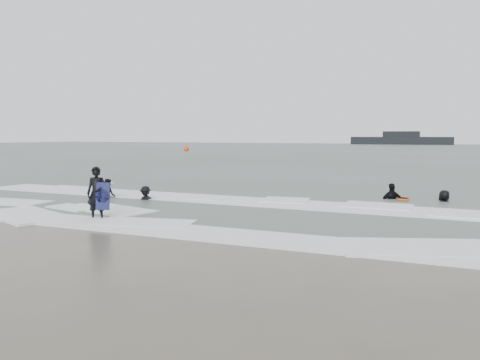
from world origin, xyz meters
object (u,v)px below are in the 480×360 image
at_px(surfer_right_near, 392,200).
at_px(buoy, 186,149).
at_px(surfer_breaker, 146,201).
at_px(vessel_horizon, 401,140).
at_px(surfer_right_far, 444,202).
at_px(surfer_centre, 97,220).
at_px(surfer_wading, 108,199).

distance_m(surfer_right_near, buoy, 69.44).
relative_size(surfer_breaker, buoy, 0.92).
distance_m(buoy, vessel_horizon, 90.86).
height_order(surfer_right_far, vessel_horizon, vessel_horizon).
relative_size(surfer_centre, surfer_right_near, 0.98).
height_order(surfer_centre, surfer_right_near, surfer_right_near).
xyz_separation_m(buoy, vessel_horizon, (30.81, 85.47, 1.18)).
xyz_separation_m(surfer_wading, surfer_breaker, (1.96, 0.18, 0.00)).
xyz_separation_m(surfer_breaker, buoy, (-33.07, 59.30, 0.42)).
distance_m(surfer_centre, vessel_horizon, 149.41).
xyz_separation_m(surfer_right_near, buoy, (-43.18, 54.38, 0.42)).
bearing_deg(vessel_horizon, buoy, -109.82).
bearing_deg(surfer_right_far, surfer_centre, -13.97).
xyz_separation_m(surfer_wading, vessel_horizon, (-0.30, 144.95, 1.60)).
bearing_deg(surfer_right_far, surfer_wading, -34.90).
relative_size(surfer_centre, surfer_right_far, 1.11).
bearing_deg(surfer_breaker, vessel_horizon, 78.97).
height_order(surfer_breaker, surfer_right_near, surfer_right_near).
distance_m(surfer_right_near, vessel_horizon, 140.40).
distance_m(surfer_wading, buoy, 67.13).
distance_m(surfer_breaker, surfer_right_near, 11.25).
bearing_deg(buoy, surfer_centre, -61.77).
relative_size(surfer_right_near, surfer_right_far, 1.13).
distance_m(surfer_right_far, vessel_horizon, 140.51).
bearing_deg(surfer_centre, surfer_breaker, 84.30).
xyz_separation_m(surfer_right_near, surfer_right_far, (2.20, 0.10, 0.00)).
distance_m(surfer_centre, surfer_right_near, 13.01).
height_order(surfer_centre, surfer_breaker, surfer_centre).
bearing_deg(surfer_right_far, surfer_right_near, -52.30).
height_order(surfer_right_near, vessel_horizon, vessel_horizon).
height_order(surfer_right_near, buoy, buoy).
bearing_deg(surfer_wading, surfer_breaker, -144.21).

